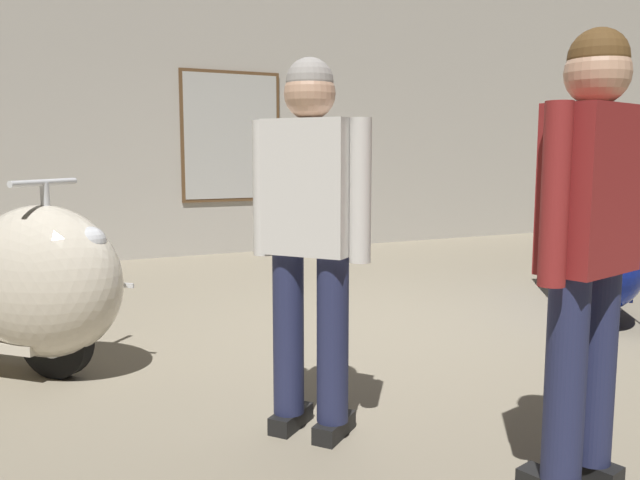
% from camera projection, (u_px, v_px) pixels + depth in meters
% --- Properties ---
extents(ground_plane, '(60.00, 60.00, 0.00)m').
position_uv_depth(ground_plane, '(386.00, 331.00, 4.62)').
color(ground_plane, gray).
extents(showroom_back_wall, '(18.00, 0.24, 3.94)m').
position_uv_depth(showroom_back_wall, '(215.00, 97.00, 8.07)').
color(showroom_back_wall, '#ADA89E').
rests_on(showroom_back_wall, ground).
extents(scooter_0, '(1.68, 1.63, 1.12)m').
position_uv_depth(scooter_0, '(3.00, 285.00, 3.71)').
color(scooter_0, black).
rests_on(scooter_0, ground).
extents(scooter_1, '(1.45, 1.80, 1.11)m').
position_uv_depth(scooter_1, '(594.00, 250.00, 5.05)').
color(scooter_1, black).
rests_on(scooter_1, ground).
extents(visitor_0, '(0.55, 0.34, 1.68)m').
position_uv_depth(visitor_0, '(589.00, 233.00, 2.30)').
color(visitor_0, black).
rests_on(visitor_0, ground).
extents(visitor_1, '(0.41, 0.46, 1.65)m').
position_uv_depth(visitor_1, '(310.00, 222.00, 2.80)').
color(visitor_1, black).
rests_on(visitor_1, ground).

